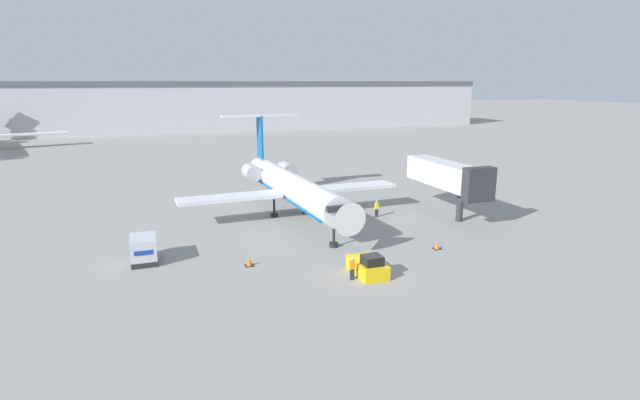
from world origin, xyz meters
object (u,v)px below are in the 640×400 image
Objects in this scene: luggage_cart at (144,249)px; worker_by_wing at (377,208)px; traffic_cone_right at (437,246)px; jet_bridge at (448,176)px; pushback_tug at (368,266)px; worker_near_tug at (352,268)px; airplane_main at (292,186)px; traffic_cone_left at (249,262)px.

luggage_cart is 24.72m from worker_by_wing.
traffic_cone_right is 0.05× the size of jet_bridge.
pushback_tug reaches higher than worker_near_tug.
luggage_cart is at bearing -148.36° from airplane_main.
traffic_cone_right is at bearing 21.94° from pushback_tug.
traffic_cone_left is 1.10× the size of traffic_cone_right.
worker_near_tug is 21.75m from jet_bridge.
worker_by_wing is at bearing 58.33° from worker_near_tug.
airplane_main is 37.76× the size of traffic_cone_left.
airplane_main is at bearing 31.64° from luggage_cart.
worker_near_tug is 2.39× the size of traffic_cone_left.
worker_near_tug reaches higher than traffic_cone_right.
worker_near_tug is 17.99m from worker_by_wing.
worker_by_wing is 2.75× the size of traffic_cone_right.
worker_near_tug is (-0.87, -18.54, -2.50)m from airplane_main.
pushback_tug is (0.66, -17.96, -2.77)m from airplane_main.
worker_near_tug is 0.14× the size of jet_bridge.
worker_near_tug is (14.48, -9.08, -0.16)m from luggage_cart.
traffic_cone_left is (-8.13, 4.80, -0.29)m from pushback_tug.
jet_bridge reaches higher than luggage_cart.
luggage_cart is 4.28× the size of traffic_cone_left.
traffic_cone_left is at bearing 140.82° from worker_near_tug.
worker_near_tug is at bearing -158.26° from traffic_cone_right.
jet_bridge is at bearing 38.19° from worker_near_tug.
worker_by_wing is (9.44, 15.31, 0.05)m from worker_near_tug.
worker_near_tug is 2.62× the size of traffic_cone_right.
pushback_tug is 5.16× the size of traffic_cone_left.
traffic_cone_left is (-7.47, -13.16, -3.06)m from airplane_main.
pushback_tug is 2.06× the size of worker_by_wing.
traffic_cone_left is at bearing -25.15° from luggage_cart.
pushback_tug is 1.21× the size of luggage_cart.
luggage_cart is (-15.35, -9.46, -2.34)m from airplane_main.
worker_by_wing is 0.15× the size of jet_bridge.
traffic_cone_right is at bearing -12.03° from luggage_cart.
luggage_cart is at bearing -172.39° from jet_bridge.
worker_by_wing reaches higher than pushback_tug.
airplane_main is 18.18m from luggage_cart.
traffic_cone_left is at bearing -161.42° from jet_bridge.
airplane_main is 7.32× the size of pushback_tug.
worker_by_wing is (8.57, -3.23, -2.45)m from airplane_main.
traffic_cone_right is 12.45m from jet_bridge.
airplane_main is at bearing 161.77° from jet_bridge.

